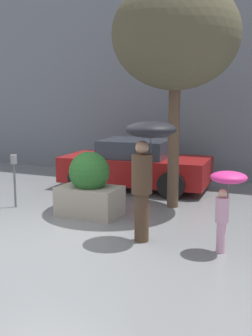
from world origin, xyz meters
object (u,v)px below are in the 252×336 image
(person_adult, at_px, (147,154))
(person_child, at_px, (226,191))
(parking_meter, at_px, (14,170))
(street_tree, at_px, (176,36))
(parked_car_near, at_px, (136,165))
(planter_box, at_px, (90,187))

(person_adult, relative_size, person_child, 1.57)
(person_adult, distance_m, parking_meter, 3.66)
(street_tree, bearing_deg, parking_meter, -154.63)
(person_adult, bearing_deg, person_child, -43.93)
(person_child, height_order, parked_car_near, parked_car_near)
(parking_meter, bearing_deg, planter_box, 4.10)
(parked_car_near, bearing_deg, parking_meter, 146.20)
(person_adult, distance_m, parked_car_near, 4.34)
(street_tree, xyz_separation_m, parking_meter, (-3.20, -1.52, -2.86))
(person_adult, xyz_separation_m, person_child, (1.34, 0.01, -0.51))
(person_child, relative_size, parked_car_near, 0.32)
(person_child, xyz_separation_m, parked_car_near, (-3.19, 3.81, -0.38))
(person_child, relative_size, parking_meter, 1.10)
(planter_box, bearing_deg, person_child, -17.60)
(planter_box, height_order, street_tree, street_tree)
(street_tree, bearing_deg, person_child, -54.82)
(planter_box, relative_size, parked_car_near, 0.33)
(parked_car_near, distance_m, parking_meter, 3.42)
(planter_box, xyz_separation_m, parked_car_near, (-0.19, 2.86, 0.02))
(parked_car_near, bearing_deg, street_tree, -138.55)
(person_adult, bearing_deg, planter_box, 105.83)
(planter_box, height_order, parked_car_near, planter_box)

